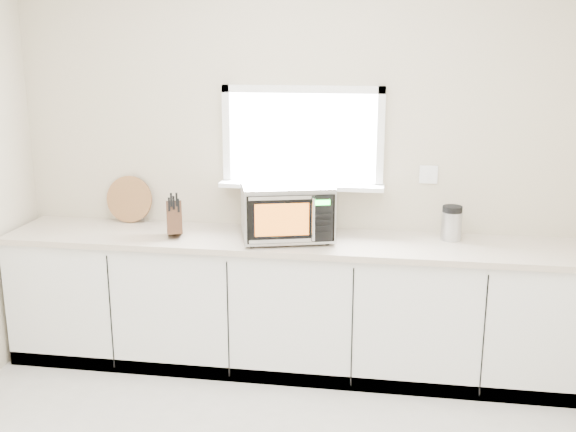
# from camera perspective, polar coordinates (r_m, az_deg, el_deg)

# --- Properties ---
(back_wall) EXTENTS (4.00, 0.17, 2.70)m
(back_wall) POSITION_cam_1_polar(r_m,az_deg,el_deg) (4.64, 1.26, 4.38)
(back_wall) COLOR beige
(back_wall) RESTS_ON ground
(cabinets) EXTENTS (3.92, 0.60, 0.88)m
(cabinets) POSITION_cam_1_polar(r_m,az_deg,el_deg) (4.61, 0.69, -7.65)
(cabinets) COLOR silver
(cabinets) RESTS_ON ground
(countertop) EXTENTS (3.92, 0.64, 0.04)m
(countertop) POSITION_cam_1_polar(r_m,az_deg,el_deg) (4.45, 0.69, -2.19)
(countertop) COLOR beige
(countertop) RESTS_ON cabinets
(microwave) EXTENTS (0.67, 0.59, 0.37)m
(microwave) POSITION_cam_1_polar(r_m,az_deg,el_deg) (4.39, -0.10, 0.49)
(microwave) COLOR black
(microwave) RESTS_ON countertop
(knife_block) EXTENTS (0.16, 0.23, 0.31)m
(knife_block) POSITION_cam_1_polar(r_m,az_deg,el_deg) (4.53, -9.61, -0.09)
(knife_block) COLOR #492A1A
(knife_block) RESTS_ON countertop
(cutting_board) EXTENTS (0.33, 0.08, 0.33)m
(cutting_board) POSITION_cam_1_polar(r_m,az_deg,el_deg) (4.96, -13.28, 1.40)
(cutting_board) COLOR brown
(cutting_board) RESTS_ON countertop
(coffee_grinder) EXTENTS (0.15, 0.15, 0.23)m
(coffee_grinder) POSITION_cam_1_polar(r_m,az_deg,el_deg) (4.52, 13.68, -0.56)
(coffee_grinder) COLOR #A8AAAF
(coffee_grinder) RESTS_ON countertop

